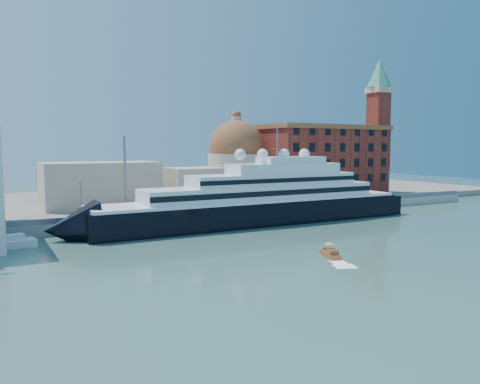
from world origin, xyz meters
TOP-DOWN VIEW (x-y plane):
  - ground at (0.00, 0.00)m, footprint 400.00×400.00m
  - quay at (0.00, 34.00)m, footprint 180.00×10.00m
  - land at (0.00, 75.00)m, footprint 260.00×72.00m
  - quay_fence at (0.00, 29.50)m, footprint 180.00×0.10m
  - superyacht at (5.59, 23.00)m, footprint 88.81×12.31m
  - service_barge at (-45.42, 21.16)m, footprint 11.88×5.42m
  - water_taxi at (1.61, -12.02)m, footprint 3.48×5.66m
  - warehouse at (52.00, 52.00)m, footprint 43.00×19.00m
  - campanile at (76.00, 52.00)m, footprint 8.40×8.40m
  - church at (6.39, 57.72)m, footprint 66.00×18.00m
  - lamp_posts at (-12.67, 32.27)m, footprint 120.80×2.40m

SIDE VIEW (x-z plane):
  - ground at x=0.00m, z-range 0.00..0.00m
  - water_taxi at x=1.61m, z-range -0.66..1.89m
  - service_barge at x=-45.42m, z-range -0.55..2.03m
  - land at x=0.00m, z-range 0.00..2.00m
  - quay at x=0.00m, z-range 0.00..2.50m
  - quay_fence at x=0.00m, z-range 2.50..3.70m
  - superyacht at x=5.59m, z-range -8.69..17.85m
  - lamp_posts at x=-12.67m, z-range 0.84..18.84m
  - church at x=6.39m, z-range -1.84..23.66m
  - warehouse at x=52.00m, z-range 2.16..25.41m
  - campanile at x=76.00m, z-range 5.26..52.26m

